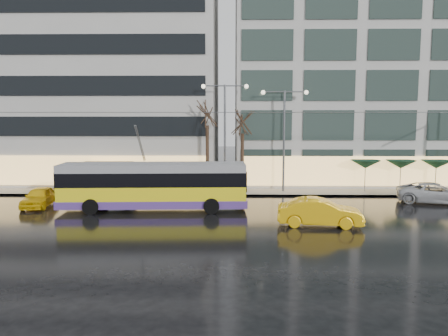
{
  "coord_description": "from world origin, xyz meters",
  "views": [
    {
      "loc": [
        2.57,
        -26.16,
        6.47
      ],
      "look_at": [
        2.03,
        5.0,
        2.81
      ],
      "focal_mm": 35.0,
      "sensor_mm": 36.0,
      "label": 1
    }
  ],
  "objects_px": {
    "trolleybus": "(154,187)",
    "street_lamp_near": "(225,123)",
    "bus_shelter": "(104,170)",
    "taxi_a": "(39,197)"
  },
  "relations": [
    {
      "from": "trolleybus",
      "to": "street_lamp_near",
      "type": "height_order",
      "value": "street_lamp_near"
    },
    {
      "from": "taxi_a",
      "to": "trolleybus",
      "type": "bearing_deg",
      "value": -10.93
    },
    {
      "from": "bus_shelter",
      "to": "taxi_a",
      "type": "relative_size",
      "value": 1.0
    },
    {
      "from": "bus_shelter",
      "to": "taxi_a",
      "type": "height_order",
      "value": "bus_shelter"
    },
    {
      "from": "trolleybus",
      "to": "taxi_a",
      "type": "xyz_separation_m",
      "value": [
        -8.47,
        1.01,
        -0.89
      ]
    },
    {
      "from": "bus_shelter",
      "to": "street_lamp_near",
      "type": "relative_size",
      "value": 0.47
    },
    {
      "from": "trolleybus",
      "to": "bus_shelter",
      "type": "height_order",
      "value": "trolleybus"
    },
    {
      "from": "taxi_a",
      "to": "bus_shelter",
      "type": "bearing_deg",
      "value": 60.02
    },
    {
      "from": "bus_shelter",
      "to": "street_lamp_near",
      "type": "distance_m",
      "value": 11.14
    },
    {
      "from": "bus_shelter",
      "to": "taxi_a",
      "type": "bearing_deg",
      "value": -115.85
    }
  ]
}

